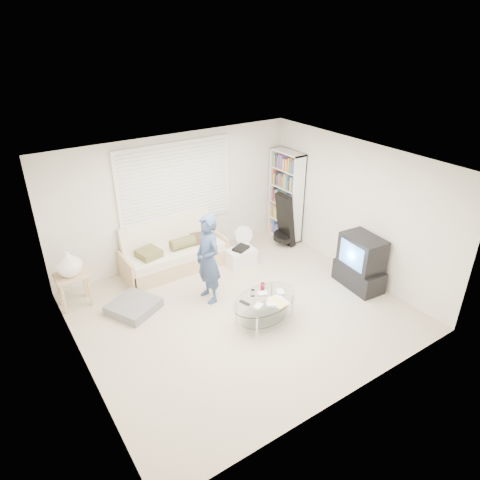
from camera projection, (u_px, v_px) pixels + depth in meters
ground at (241, 311)px, 7.11m from camera, size 5.00×5.00×0.00m
room_shell at (224, 211)px, 6.72m from camera, size 5.02×4.52×2.51m
window_blinds at (176, 185)px, 8.03m from camera, size 2.32×0.08×1.62m
futon_sofa at (174, 254)px, 8.20m from camera, size 1.98×0.80×0.97m
grey_floor_pillow at (134, 306)px, 7.09m from camera, size 0.94×0.94×0.16m
side_table at (69, 265)px, 6.92m from camera, size 0.53×0.42×1.04m
bookshelf at (286, 196)px, 9.11m from camera, size 0.31×0.82×1.94m
guitar_case at (285, 224)px, 8.95m from camera, size 0.41×0.43×1.15m
floor_fan at (242, 238)px, 8.64m from camera, size 0.40×0.27×0.66m
storage_bin at (241, 256)px, 8.40m from camera, size 0.56×0.41×0.38m
tv_unit at (360, 263)px, 7.58m from camera, size 0.57×0.94×0.98m
coffee_table at (265, 303)px, 6.71m from camera, size 1.27×0.92×0.55m
standing_person at (208, 259)px, 7.07m from camera, size 0.38×0.58×1.57m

